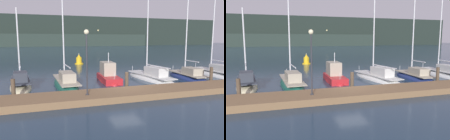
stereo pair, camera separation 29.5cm
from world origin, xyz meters
The scene contains 14 objects.
ground_plane centered at (0.00, 0.00, 0.00)m, with size 400.00×400.00×0.00m, color #1E3347.
dock centered at (0.00, -1.78, 0.23)m, with size 39.56×2.80×0.45m, color brown.
mooring_pile_1 centered at (-8.24, -0.13, 0.72)m, with size 0.28×0.28×1.45m, color #4C3D2D.
mooring_pile_2 centered at (0.00, -0.13, 0.76)m, with size 0.28×0.28×1.53m, color #4C3D2D.
mooring_pile_3 centered at (8.24, -0.13, 0.80)m, with size 0.28×0.28×1.60m, color #4C3D2D.
sailboat_berth_3 centered at (-8.11, 3.75, 0.17)m, with size 2.29×5.89×7.30m.
sailboat_berth_4 centered at (-4.38, 3.41, 0.13)m, with size 2.20×7.51×9.96m.
motorboat_berth_5 centered at (-0.13, 4.35, 0.32)m, with size 2.03×5.06×3.34m.
sailboat_berth_6 centered at (4.22, 3.80, 0.17)m, with size 2.75×8.03×10.72m.
sailboat_berth_7 centered at (8.29, 3.20, 0.15)m, with size 2.40×6.70×10.26m.
sailboat_berth_8 centered at (12.21, 3.65, 0.16)m, with size 1.99×7.26×10.18m.
channel_buoy centered at (-0.40, 20.17, 0.64)m, with size 1.36×1.36×1.77m.
dock_lamppost centered at (-3.55, -2.01, 3.28)m, with size 0.32×0.32×4.27m.
hillside_backdrop centered at (-1.66, 128.47, 8.54)m, with size 240.00×23.00×18.52m.
Camera 2 is at (-6.08, -15.99, 4.09)m, focal length 35.00 mm.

